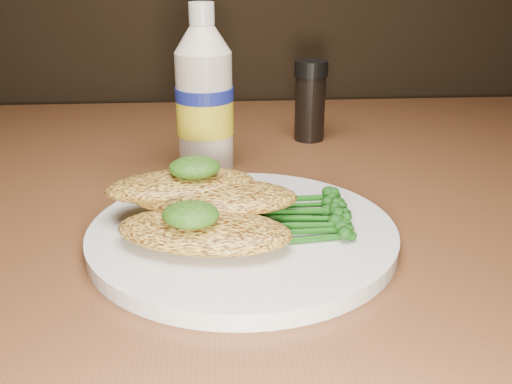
{
  "coord_description": "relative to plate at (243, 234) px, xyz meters",
  "views": [
    {
      "loc": [
        0.02,
        0.41,
        0.99
      ],
      "look_at": [
        0.05,
        0.91,
        0.79
      ],
      "focal_mm": 40.29,
      "sensor_mm": 36.0,
      "label": 1
    }
  ],
  "objects": [
    {
      "name": "pesto_front",
      "position": [
        -0.04,
        -0.04,
        0.04
      ],
      "size": [
        0.06,
        0.06,
        0.02
      ],
      "primitive_type": "ellipsoid",
      "rotation": [
        0.0,
        0.0,
        -0.38
      ],
      "color": "black",
      "rests_on": "chicken_front"
    },
    {
      "name": "chicken_front",
      "position": [
        -0.03,
        -0.03,
        0.02
      ],
      "size": [
        0.17,
        0.12,
        0.02
      ],
      "primitive_type": "ellipsoid",
      "rotation": [
        0.0,
        0.0,
        -0.23
      ],
      "color": "gold",
      "rests_on": "plate"
    },
    {
      "name": "broccolini_bundle",
      "position": [
        0.04,
        0.0,
        0.02
      ],
      "size": [
        0.16,
        0.14,
        0.02
      ],
      "primitive_type": null,
      "rotation": [
        0.0,
        0.0,
        0.22
      ],
      "color": "#154D10",
      "rests_on": "plate"
    },
    {
      "name": "plate",
      "position": [
        0.0,
        0.0,
        0.0
      ],
      "size": [
        0.28,
        0.28,
        0.01
      ],
      "primitive_type": "cylinder",
      "color": "silver",
      "rests_on": "dining_table"
    },
    {
      "name": "chicken_mid",
      "position": [
        -0.03,
        0.02,
        0.03
      ],
      "size": [
        0.16,
        0.09,
        0.02
      ],
      "primitive_type": "ellipsoid",
      "rotation": [
        0.0,
        0.0,
        -0.1
      ],
      "color": "gold",
      "rests_on": "plate"
    },
    {
      "name": "mayo_bottle",
      "position": [
        -0.03,
        0.21,
        0.09
      ],
      "size": [
        0.08,
        0.08,
        0.2
      ],
      "primitive_type": null,
      "rotation": [
        0.0,
        0.0,
        0.21
      ],
      "color": "beige",
      "rests_on": "dining_table"
    },
    {
      "name": "pesto_back",
      "position": [
        -0.04,
        0.04,
        0.05
      ],
      "size": [
        0.06,
        0.05,
        0.02
      ],
      "primitive_type": "ellipsoid",
      "rotation": [
        0.0,
        0.0,
        0.17
      ],
      "color": "black",
      "rests_on": "chicken_back"
    },
    {
      "name": "pepper_grinder",
      "position": [
        0.11,
        0.31,
        0.05
      ],
      "size": [
        0.06,
        0.06,
        0.11
      ],
      "primitive_type": null,
      "rotation": [
        0.0,
        0.0,
        0.31
      ],
      "color": "black",
      "rests_on": "dining_table"
    },
    {
      "name": "chicken_back",
      "position": [
        -0.06,
        0.04,
        0.04
      ],
      "size": [
        0.15,
        0.1,
        0.02
      ],
      "primitive_type": "ellipsoid",
      "rotation": [
        0.0,
        0.0,
        0.19
      ],
      "color": "gold",
      "rests_on": "plate"
    }
  ]
}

